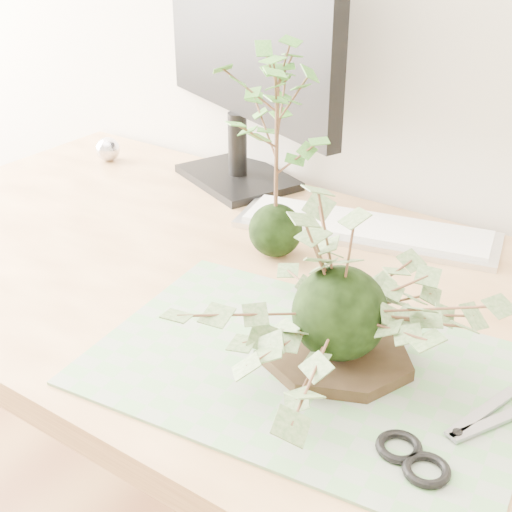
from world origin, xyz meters
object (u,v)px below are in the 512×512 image
object	(u,v)px
ivy_kokedama	(342,273)
keyboard	(366,229)
maple_kokedama	(277,102)
monitor	(239,32)
desk	(331,364)

from	to	relation	value
ivy_kokedama	keyboard	size ratio (longest dim) A/B	0.87
maple_kokedama	monitor	distance (m)	0.31
desk	monitor	bearing A→B (deg)	141.17
ivy_kokedama	maple_kokedama	world-z (taller)	maple_kokedama
keyboard	ivy_kokedama	bearing A→B (deg)	-81.06
desk	keyboard	world-z (taller)	keyboard
desk	maple_kokedama	bearing A→B (deg)	150.44
ivy_kokedama	keyboard	distance (m)	0.38
ivy_kokedama	monitor	distance (m)	0.61
ivy_kokedama	maple_kokedama	distance (m)	0.31
ivy_kokedama	maple_kokedama	bearing A→B (deg)	138.16
ivy_kokedama	keyboard	xyz separation A→B (m)	(-0.14, 0.34, -0.12)
maple_kokedama	keyboard	distance (m)	0.28
monitor	ivy_kokedama	bearing A→B (deg)	-20.93
desk	monitor	xyz separation A→B (m)	(-0.37, 0.30, 0.36)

